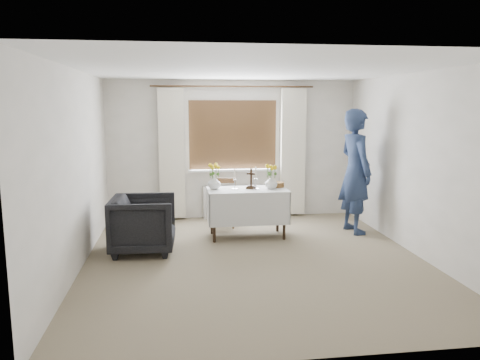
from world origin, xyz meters
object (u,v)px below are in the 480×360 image
at_px(wooden_chair, 225,203).
at_px(flower_vase_right, 271,182).
at_px(person, 355,171).
at_px(wooden_cross, 251,179).
at_px(armchair, 143,224).
at_px(altar_table, 247,213).
at_px(flower_vase_left, 214,183).

distance_m(wooden_chair, flower_vase_right, 1.07).
relative_size(person, wooden_cross, 6.32).
relative_size(wooden_chair, wooden_cross, 2.59).
distance_m(wooden_chair, armchair, 1.80).
height_order(altar_table, wooden_cross, wooden_cross).
xyz_separation_m(person, wooden_cross, (-1.70, -0.02, -0.08)).
bearing_deg(person, armchair, 91.35).
xyz_separation_m(armchair, wooden_cross, (1.63, 0.59, 0.52)).
distance_m(armchair, flower_vase_left, 1.31).
relative_size(altar_table, wooden_cross, 3.92).
relative_size(armchair, person, 0.44).
distance_m(wooden_chair, wooden_cross, 0.91).
xyz_separation_m(wooden_chair, armchair, (-1.28, -1.26, -0.01)).
height_order(altar_table, flower_vase_left, flower_vase_left).
xyz_separation_m(armchair, flower_vase_left, (1.05, 0.63, 0.46)).
height_order(armchair, person, person).
distance_m(person, wooden_cross, 1.71).
distance_m(altar_table, flower_vase_left, 0.71).
relative_size(flower_vase_left, flower_vase_right, 1.01).
bearing_deg(wooden_chair, armchair, -122.68).
height_order(person, flower_vase_left, person).
bearing_deg(wooden_chair, flower_vase_right, -34.48).
relative_size(wooden_chair, flower_vase_right, 4.00).
height_order(wooden_cross, flower_vase_left, wooden_cross).
bearing_deg(flower_vase_right, wooden_chair, 132.66).
bearing_deg(altar_table, flower_vase_left, 172.31).
bearing_deg(wooden_cross, flower_vase_right, 13.74).
bearing_deg(wooden_chair, person, -4.57).
distance_m(wooden_cross, flower_vase_left, 0.58).
bearing_deg(altar_table, flower_vase_right, -2.22).
bearing_deg(flower_vase_right, person, 2.80).
distance_m(flower_vase_left, flower_vase_right, 0.89).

